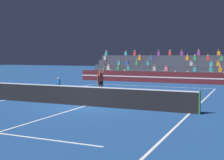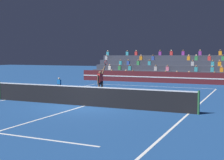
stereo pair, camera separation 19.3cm
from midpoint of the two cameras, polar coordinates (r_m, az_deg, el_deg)
The scene contains 8 objects.
ground_plane at distance 16.80m, azimuth -5.22°, elevation -4.75°, with size 120.00×120.00×0.00m, color navy.
court_lines at distance 16.80m, azimuth -5.22°, elevation -4.73°, with size 11.10×23.90×0.01m.
tennis_net at distance 16.73m, azimuth -5.23°, elevation -2.90°, with size 12.00×0.10×1.10m.
sponsor_banner_wall at distance 31.51m, azimuth 8.94°, elevation 0.50°, with size 18.00×0.26×1.10m.
bleacher_stand at distance 35.17m, azimuth 10.55°, elevation 1.64°, with size 17.69×4.75×3.38m.
ball_kid_courtside at distance 26.83m, azimuth -10.00°, elevation -0.66°, with size 0.30×0.36×0.84m.
tennis_player at distance 20.10m, azimuth -2.39°, elevation -0.39°, with size 0.39×1.12×2.44m.
tennis_ball at distance 18.11m, azimuth -6.97°, elevation -3.99°, with size 0.07×0.07×0.07m, color #C6DB33.
Camera 1 is at (7.98, -14.54, 2.67)m, focal length 50.00 mm.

